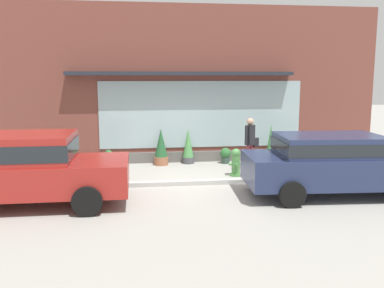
% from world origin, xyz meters
% --- Properties ---
extents(ground_plane, '(60.00, 60.00, 0.00)m').
position_xyz_m(ground_plane, '(0.00, 0.00, 0.00)').
color(ground_plane, '#9E9B93').
extents(curb_strip, '(14.00, 0.24, 0.12)m').
position_xyz_m(curb_strip, '(0.00, -0.20, 0.06)').
color(curb_strip, '#B2B2AD').
rests_on(curb_strip, ground_plane).
extents(storefront, '(14.00, 0.81, 5.36)m').
position_xyz_m(storefront, '(0.01, 3.19, 2.62)').
color(storefront, brown).
rests_on(storefront, ground_plane).
extents(fire_hydrant, '(0.42, 0.39, 0.83)m').
position_xyz_m(fire_hydrant, '(1.39, 0.67, 0.42)').
color(fire_hydrant, '#4C8C47').
rests_on(fire_hydrant, ground_plane).
extents(pedestrian_with_handbag, '(0.54, 0.44, 1.67)m').
position_xyz_m(pedestrian_with_handbag, '(2.01, 1.35, 0.96)').
color(pedestrian_with_handbag, '#8E333D').
rests_on(pedestrian_with_handbag, ground_plane).
extents(parked_car_red, '(4.55, 2.11, 1.67)m').
position_xyz_m(parked_car_red, '(-4.11, -1.58, 0.94)').
color(parked_car_red, maroon).
rests_on(parked_car_red, ground_plane).
extents(parked_car_navy, '(4.63, 2.21, 1.53)m').
position_xyz_m(parked_car_navy, '(3.32, -1.71, 0.87)').
color(parked_car_navy, navy).
rests_on(parked_car_navy, ground_plane).
extents(potted_plant_low_front, '(0.37, 0.37, 0.53)m').
position_xyz_m(potted_plant_low_front, '(1.47, 2.52, 0.29)').
color(potted_plant_low_front, '#33473D').
rests_on(potted_plant_low_front, ground_plane).
extents(potted_plant_window_center, '(0.31, 0.31, 1.30)m').
position_xyz_m(potted_plant_window_center, '(3.12, 2.71, 0.63)').
color(potted_plant_window_center, '#B7B2A3').
rests_on(potted_plant_window_center, ground_plane).
extents(potted_plant_near_hydrant, '(0.24, 0.24, 0.59)m').
position_xyz_m(potted_plant_near_hydrant, '(-2.46, 2.36, 0.29)').
color(potted_plant_near_hydrant, '#B7B2A3').
rests_on(potted_plant_near_hydrant, ground_plane).
extents(potted_plant_trailing_edge, '(0.27, 0.27, 1.13)m').
position_xyz_m(potted_plant_trailing_edge, '(-3.99, 2.39, 0.54)').
color(potted_plant_trailing_edge, '#33473D').
rests_on(potted_plant_trailing_edge, ground_plane).
extents(potted_plant_by_entrance, '(0.41, 0.41, 1.18)m').
position_xyz_m(potted_plant_by_entrance, '(0.20, 2.69, 0.57)').
color(potted_plant_by_entrance, '#4C4C51').
rests_on(potted_plant_by_entrance, ground_plane).
extents(potted_plant_window_left, '(0.48, 0.48, 1.22)m').
position_xyz_m(potted_plant_window_left, '(-0.74, 2.55, 0.59)').
color(potted_plant_window_left, '#9E6042').
rests_on(potted_plant_window_left, ground_plane).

